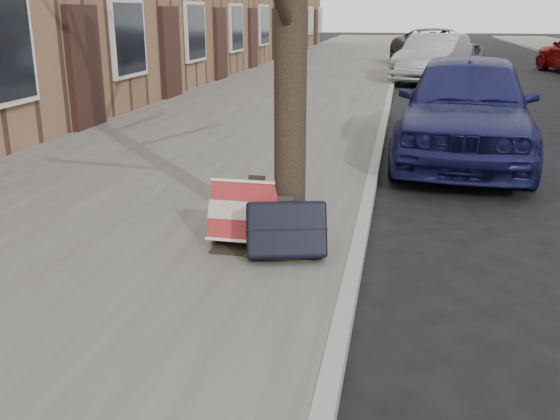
% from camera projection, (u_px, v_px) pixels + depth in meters
% --- Properties ---
extents(ground, '(120.00, 120.00, 0.00)m').
position_uv_depth(ground, '(542.00, 344.00, 3.92)').
color(ground, black).
rests_on(ground, ground).
extents(near_sidewalk, '(5.00, 70.00, 0.12)m').
position_uv_depth(near_sidewalk, '(310.00, 79.00, 18.60)').
color(near_sidewalk, slate).
rests_on(near_sidewalk, ground).
extents(dirt_patch, '(0.85, 0.85, 0.02)m').
position_uv_depth(dirt_patch, '(271.00, 239.00, 5.37)').
color(dirt_patch, black).
rests_on(dirt_patch, near_sidewalk).
extents(suitcase_red, '(0.72, 0.40, 0.55)m').
position_uv_depth(suitcase_red, '(254.00, 213.00, 5.18)').
color(suitcase_red, maroon).
rests_on(suitcase_red, near_sidewalk).
extents(suitcase_navy, '(0.70, 0.51, 0.49)m').
position_uv_depth(suitcase_navy, '(286.00, 229.00, 4.89)').
color(suitcase_navy, black).
rests_on(suitcase_navy, near_sidewalk).
extents(car_near_front, '(2.13, 4.51, 1.49)m').
position_uv_depth(car_near_front, '(466.00, 106.00, 8.60)').
color(car_near_front, '#171848').
rests_on(car_near_front, ground).
extents(car_near_mid, '(2.51, 4.42, 1.38)m').
position_uv_depth(car_near_mid, '(434.00, 58.00, 18.22)').
color(car_near_mid, '#A5A9AD').
rests_on(car_near_mid, ground).
extents(car_near_back, '(3.43, 5.48, 1.41)m').
position_uv_depth(car_near_back, '(435.00, 49.00, 22.03)').
color(car_near_back, '#37373B').
rests_on(car_near_back, ground).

